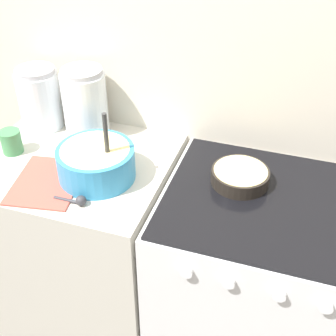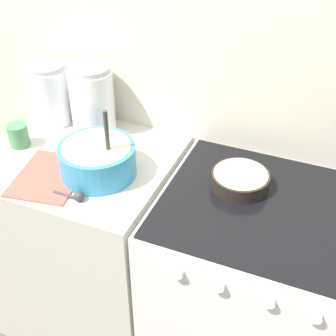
{
  "view_description": "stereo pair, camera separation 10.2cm",
  "coord_description": "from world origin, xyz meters",
  "px_view_note": "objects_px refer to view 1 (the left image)",
  "views": [
    {
      "loc": [
        0.43,
        -0.94,
        1.9
      ],
      "look_at": [
        0.02,
        0.31,
        0.94
      ],
      "focal_mm": 50.0,
      "sensor_mm": 36.0,
      "label": 1
    },
    {
      "loc": [
        0.53,
        -0.9,
        1.9
      ],
      "look_at": [
        0.02,
        0.31,
        0.94
      ],
      "focal_mm": 50.0,
      "sensor_mm": 36.0,
      "label": 2
    }
  ],
  "objects_px": {
    "stove": "(258,289)",
    "tin_can": "(11,142)",
    "mixing_bowl": "(96,161)",
    "storage_jar_middle": "(86,107)",
    "storage_jar_left": "(40,102)",
    "baking_pan": "(240,176)"
  },
  "relations": [
    {
      "from": "baking_pan",
      "to": "storage_jar_middle",
      "type": "xyz_separation_m",
      "value": [
        -0.65,
        0.13,
        0.09
      ]
    },
    {
      "from": "storage_jar_left",
      "to": "tin_can",
      "type": "distance_m",
      "value": 0.22
    },
    {
      "from": "stove",
      "to": "tin_can",
      "type": "relative_size",
      "value": 9.76
    },
    {
      "from": "baking_pan",
      "to": "storage_jar_left",
      "type": "bearing_deg",
      "value": 171.2
    },
    {
      "from": "mixing_bowl",
      "to": "storage_jar_middle",
      "type": "height_order",
      "value": "storage_jar_middle"
    },
    {
      "from": "stove",
      "to": "mixing_bowl",
      "type": "bearing_deg",
      "value": -174.69
    },
    {
      "from": "mixing_bowl",
      "to": "storage_jar_middle",
      "type": "relative_size",
      "value": 0.98
    },
    {
      "from": "storage_jar_middle",
      "to": "storage_jar_left",
      "type": "bearing_deg",
      "value": -180.0
    },
    {
      "from": "stove",
      "to": "tin_can",
      "type": "height_order",
      "value": "tin_can"
    },
    {
      "from": "stove",
      "to": "tin_can",
      "type": "distance_m",
      "value": 1.11
    },
    {
      "from": "storage_jar_left",
      "to": "storage_jar_middle",
      "type": "distance_m",
      "value": 0.21
    },
    {
      "from": "stove",
      "to": "storage_jar_middle",
      "type": "distance_m",
      "value": 0.98
    },
    {
      "from": "baking_pan",
      "to": "storage_jar_left",
      "type": "distance_m",
      "value": 0.87
    },
    {
      "from": "stove",
      "to": "storage_jar_middle",
      "type": "relative_size",
      "value": 3.18
    },
    {
      "from": "storage_jar_middle",
      "to": "tin_can",
      "type": "distance_m",
      "value": 0.31
    },
    {
      "from": "mixing_bowl",
      "to": "tin_can",
      "type": "xyz_separation_m",
      "value": [
        -0.38,
        0.04,
        -0.02
      ]
    },
    {
      "from": "tin_can",
      "to": "stove",
      "type": "bearing_deg",
      "value": 0.79
    },
    {
      "from": "stove",
      "to": "baking_pan",
      "type": "bearing_deg",
      "value": 151.39
    },
    {
      "from": "storage_jar_left",
      "to": "tin_can",
      "type": "xyz_separation_m",
      "value": [
        -0.01,
        -0.21,
        -0.06
      ]
    },
    {
      "from": "storage_jar_left",
      "to": "tin_can",
      "type": "bearing_deg",
      "value": -92.17
    },
    {
      "from": "stove",
      "to": "baking_pan",
      "type": "xyz_separation_m",
      "value": [
        -0.13,
        0.07,
        0.47
      ]
    },
    {
      "from": "storage_jar_left",
      "to": "storage_jar_middle",
      "type": "xyz_separation_m",
      "value": [
        0.21,
        0.0,
        0.01
      ]
    }
  ]
}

